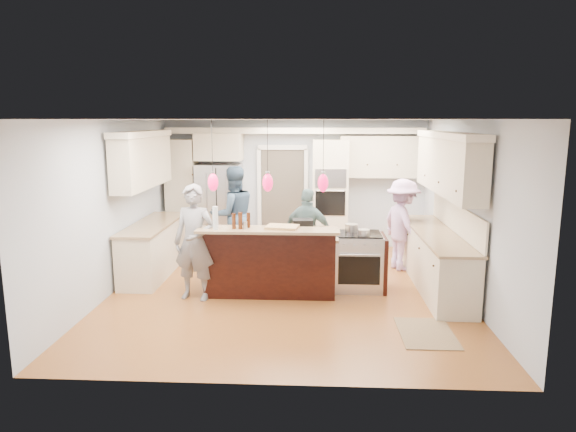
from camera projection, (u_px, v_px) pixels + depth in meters
name	position (u px, v px, depth m)	size (l,w,h in m)	color
ground_plane	(287.00, 290.00, 8.24)	(6.00, 6.00, 0.00)	#AE702F
room_shell	(287.00, 178.00, 7.91)	(5.54, 6.04, 2.72)	#B2BCC6
refrigerator	(220.00, 207.00, 10.75)	(0.90, 0.70, 1.80)	#B7B7BC
oven_column	(330.00, 196.00, 10.61)	(0.72, 0.69, 2.30)	beige
back_upper_cabinets	(258.00, 170.00, 10.68)	(5.30, 0.61, 2.54)	beige
right_counter_run	(440.00, 224.00, 8.22)	(0.64, 3.10, 2.51)	beige
left_cabinets	(150.00, 215.00, 8.96)	(0.64, 2.30, 2.51)	beige
kitchen_island	(272.00, 260.00, 8.24)	(2.10, 1.46, 1.12)	black
island_range	(359.00, 261.00, 8.24)	(0.82, 0.71, 0.92)	#B7B7BC
pendant_lights	(268.00, 182.00, 7.42)	(1.75, 0.15, 1.03)	black
person_bar_end	(194.00, 242.00, 7.71)	(0.64, 0.42, 1.76)	slate
person_far_left	(233.00, 215.00, 9.70)	(0.90, 0.70, 1.85)	#334B64
person_far_right	(308.00, 232.00, 8.92)	(0.90, 0.37, 1.54)	slate
person_range_side	(403.00, 225.00, 9.26)	(1.07, 0.62, 1.66)	#B692C4
floor_rug	(426.00, 333.00, 6.57)	(0.69, 1.00, 0.01)	#957B51
water_bottle	(215.00, 218.00, 7.46)	(0.08, 0.08, 0.34)	silver
beer_bottle_a	(234.00, 221.00, 7.51)	(0.06, 0.06, 0.23)	#431E0C
beer_bottle_b	(240.00, 221.00, 7.50)	(0.06, 0.06, 0.25)	#431E0C
beer_bottle_c	(248.00, 220.00, 7.61)	(0.06, 0.06, 0.22)	#431E0C
drink_can	(245.00, 225.00, 7.52)	(0.06, 0.06, 0.11)	#B7B7BC
cutting_board	(282.00, 227.00, 7.58)	(0.46, 0.33, 0.04)	#D9B164
pot_large	(351.00, 228.00, 8.28)	(0.21, 0.21, 0.12)	#B7B7BC
pot_small	(364.00, 232.00, 8.01)	(0.18, 0.18, 0.09)	#B7B7BC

